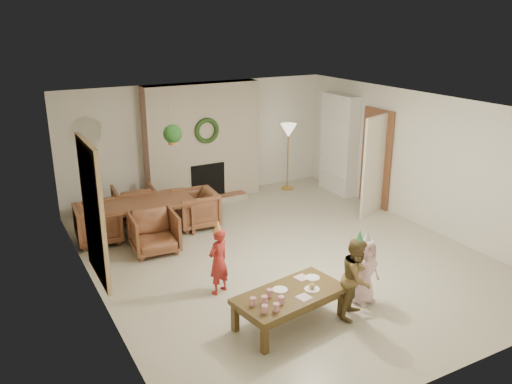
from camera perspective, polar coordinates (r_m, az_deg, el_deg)
floor at (r=8.84m, az=2.97°, el=-6.89°), size 7.00×7.00×0.00m
ceiling at (r=8.08m, az=3.27°, el=9.31°), size 7.00×7.00×0.00m
wall_back at (r=11.39m, az=-6.19°, el=5.57°), size 7.00×0.00×7.00m
wall_front at (r=5.92m, az=21.36°, el=-8.35°), size 7.00×0.00×7.00m
wall_left at (r=7.34m, az=-17.28°, el=-2.63°), size 0.00×7.00×7.00m
wall_right at (r=10.22m, az=17.61°, el=3.27°), size 0.00×7.00×7.00m
fireplace_mass at (r=11.21m, az=-5.79°, el=5.37°), size 2.50×0.40×2.50m
fireplace_hearth at (r=11.24m, az=-4.90°, el=-0.90°), size 1.60×0.30×0.12m
fireplace_firebox at (r=11.26m, az=-5.30°, el=1.23°), size 0.75×0.12×0.75m
fireplace_wreath at (r=10.94m, az=-5.37°, el=6.66°), size 0.54×0.10×0.54m
floor_lamp_base at (r=12.16m, az=3.42°, el=0.45°), size 0.28×0.28×0.03m
floor_lamp_post at (r=11.96m, az=3.48°, el=3.60°), size 0.03×0.03×1.37m
floor_lamp_shade at (r=11.81m, az=3.54°, el=6.69°), size 0.36×0.36×0.30m
bookshelf_carcass at (r=11.81m, az=9.02°, el=5.16°), size 0.30×1.00×2.20m
bookshelf_shelf_a at (r=11.96m, az=8.79°, el=2.13°), size 0.30×0.92×0.03m
bookshelf_shelf_b at (r=11.86m, az=8.89°, el=3.98°), size 0.30×0.92×0.03m
bookshelf_shelf_c at (r=11.76m, az=8.98°, el=5.87°), size 0.30×0.92×0.03m
bookshelf_shelf_d at (r=11.68m, az=9.08°, el=7.78°), size 0.30×0.92×0.03m
books_row_lower at (r=11.80m, az=9.18°, el=2.58°), size 0.20×0.40×0.24m
books_row_mid at (r=11.85m, az=8.70°, el=4.68°), size 0.20×0.44×0.24m
books_row_upper at (r=11.65m, az=9.23°, el=6.38°), size 0.20×0.36×0.22m
door_frame at (r=11.08m, az=12.94°, el=3.60°), size 0.05×0.86×2.04m
door_leaf at (r=10.57m, az=12.73°, el=2.78°), size 0.77×0.32×2.00m
curtain_panel at (r=7.53m, az=-17.30°, el=-2.09°), size 0.06×1.20×2.00m
dining_table at (r=9.72m, az=-12.13°, el=-2.84°), size 1.87×1.13×0.63m
dining_chair_near at (r=8.99m, az=-11.02°, el=-4.34°), size 0.80×0.82×0.70m
dining_chair_far at (r=10.44m, az=-13.12°, el=-1.20°), size 0.80×0.82×0.70m
dining_chair_left at (r=9.59m, az=-16.76°, el=-3.31°), size 0.82×0.80×0.70m
dining_chair_right at (r=9.94m, az=-6.58°, el=-1.84°), size 0.82×0.80×0.70m
hanging_plant_cord at (r=8.93m, az=-9.14°, el=7.71°), size 0.01×0.01×0.70m
hanging_plant_pot at (r=9.00m, az=-9.03°, el=5.52°), size 0.16×0.16×0.12m
hanging_plant_foliage at (r=8.97m, az=-9.06°, el=6.27°), size 0.32×0.32×0.32m
coffee_table_top at (r=6.85m, az=3.73°, el=-11.12°), size 1.55×0.96×0.07m
coffee_table_apron at (r=6.89m, az=3.71°, el=-11.68°), size 1.42×0.83×0.09m
coffee_leg_fl at (r=6.41m, az=0.96°, el=-15.72°), size 0.09×0.09×0.38m
coffee_leg_fr at (r=7.19m, az=9.30°, el=-11.85°), size 0.09×0.09×0.38m
coffee_leg_bl at (r=6.80m, az=-2.28°, el=-13.50°), size 0.09×0.09×0.38m
coffee_leg_br at (r=7.54m, az=5.96°, el=-10.14°), size 0.09×0.09×0.38m
cup_a at (r=6.38m, az=0.94°, el=-12.62°), size 0.09×0.09×0.10m
cup_b at (r=6.53m, az=-0.32°, el=-11.82°), size 0.09×0.09×0.10m
cup_c at (r=6.42m, az=2.21°, el=-12.43°), size 0.09×0.09×0.10m
cup_d at (r=6.57m, az=0.92°, el=-11.65°), size 0.09×0.09×0.10m
cup_e at (r=6.56m, az=2.76°, el=-11.67°), size 0.09×0.09×0.10m
cup_f at (r=6.71m, az=1.49°, el=-10.92°), size 0.09×0.09×0.10m
plate_a at (r=6.88m, az=2.63°, el=-10.56°), size 0.23×0.23×0.01m
plate_b at (r=6.93m, az=6.11°, el=-10.46°), size 0.23×0.23×0.01m
plate_c at (r=7.21m, az=6.15°, el=-9.24°), size 0.23×0.23×0.01m
food_scoop at (r=6.91m, az=6.12°, el=-10.14°), size 0.09×0.09×0.08m
napkin_left at (r=6.74m, az=5.26°, el=-11.34°), size 0.19×0.19×0.01m
napkin_right at (r=7.19m, az=5.00°, el=-9.26°), size 0.19×0.19×0.01m
child_red at (r=7.53m, az=-4.11°, el=-7.51°), size 0.43×0.36×0.99m
party_hat_red at (r=7.31m, az=-4.21°, el=-3.71°), size 0.14×0.14×0.19m
child_plaid at (r=7.07m, az=10.91°, el=-9.13°), size 0.68×0.64×1.11m
party_hat_plaid at (r=6.82m, az=11.22°, el=-4.72°), size 0.16×0.16×0.18m
child_pink at (r=7.44m, az=11.79°, el=-8.41°), size 0.50×0.36×0.95m
party_hat_pink at (r=7.22m, az=12.06°, el=-4.79°), size 0.13×0.13×0.17m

